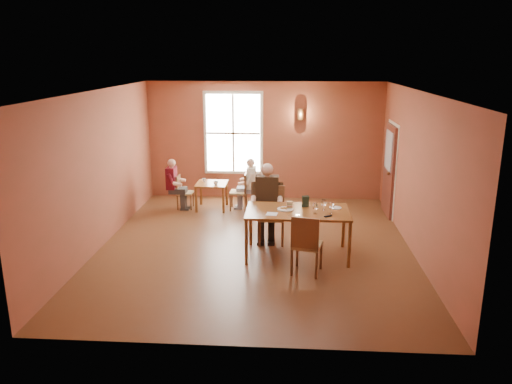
# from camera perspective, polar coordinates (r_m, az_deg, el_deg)

# --- Properties ---
(ground) EXTENTS (6.00, 7.00, 0.01)m
(ground) POSITION_cam_1_polar(r_m,az_deg,el_deg) (9.85, -0.08, -6.21)
(ground) COLOR brown
(ground) RESTS_ON ground
(wall_back) EXTENTS (6.00, 0.04, 3.00)m
(wall_back) POSITION_cam_1_polar(r_m,az_deg,el_deg) (12.83, 0.99, 5.84)
(wall_back) COLOR brown
(wall_back) RESTS_ON ground
(wall_front) EXTENTS (6.00, 0.04, 3.00)m
(wall_front) POSITION_cam_1_polar(r_m,az_deg,el_deg) (6.06, -2.36, -5.16)
(wall_front) COLOR brown
(wall_front) RESTS_ON ground
(wall_left) EXTENTS (0.04, 7.00, 3.00)m
(wall_left) POSITION_cam_1_polar(r_m,az_deg,el_deg) (10.06, -17.40, 2.47)
(wall_left) COLOR brown
(wall_left) RESTS_ON ground
(wall_right) EXTENTS (0.04, 7.00, 3.00)m
(wall_right) POSITION_cam_1_polar(r_m,az_deg,el_deg) (9.68, 17.94, 1.94)
(wall_right) COLOR brown
(wall_right) RESTS_ON ground
(ceiling) EXTENTS (6.00, 7.00, 0.04)m
(ceiling) POSITION_cam_1_polar(r_m,az_deg,el_deg) (9.18, -0.09, 11.48)
(ceiling) COLOR white
(ceiling) RESTS_ON wall_back
(window) EXTENTS (1.36, 0.10, 1.96)m
(window) POSITION_cam_1_polar(r_m,az_deg,el_deg) (12.82, -2.61, 6.72)
(window) COLOR white
(window) RESTS_ON wall_back
(door) EXTENTS (0.12, 1.04, 2.10)m
(door) POSITION_cam_1_polar(r_m,az_deg,el_deg) (11.95, 14.92, 2.41)
(door) COLOR maroon
(door) RESTS_ON ground
(wall_sconce) EXTENTS (0.16, 0.16, 0.28)m
(wall_sconce) POSITION_cam_1_polar(r_m,az_deg,el_deg) (12.63, 5.12, 8.84)
(wall_sconce) COLOR brown
(wall_sconce) RESTS_ON wall_back
(main_table) EXTENTS (1.89, 1.06, 0.88)m
(main_table) POSITION_cam_1_polar(r_m,az_deg,el_deg) (9.29, 4.73, -4.72)
(main_table) COLOR brown
(main_table) RESTS_ON ground
(chair_diner_main) EXTENTS (0.49, 0.49, 1.12)m
(chair_diner_main) POSITION_cam_1_polar(r_m,az_deg,el_deg) (9.87, 1.79, -2.73)
(chair_diner_main) COLOR brown
(chair_diner_main) RESTS_ON ground
(diner_main) EXTENTS (0.60, 0.60, 1.50)m
(diner_main) POSITION_cam_1_polar(r_m,az_deg,el_deg) (9.78, 1.79, -1.72)
(diner_main) COLOR #34241E
(diner_main) RESTS_ON ground
(chair_empty) EXTENTS (0.56, 0.56, 1.06)m
(chair_empty) POSITION_cam_1_polar(r_m,az_deg,el_deg) (8.57, 5.87, -5.89)
(chair_empty) COLOR #432316
(chair_empty) RESTS_ON ground
(plate_food) EXTENTS (0.39, 0.39, 0.04)m
(plate_food) POSITION_cam_1_polar(r_m,az_deg,el_deg) (9.17, 3.37, -1.92)
(plate_food) COLOR silver
(plate_food) RESTS_ON main_table
(sandwich) EXTENTS (0.11, 0.10, 0.12)m
(sandwich) POSITION_cam_1_polar(r_m,az_deg,el_deg) (9.21, 3.86, -1.56)
(sandwich) COLOR tan
(sandwich) RESTS_ON main_table
(goblet_a) EXTENTS (0.09, 0.09, 0.21)m
(goblet_a) POSITION_cam_1_polar(r_m,az_deg,el_deg) (9.20, 7.74, -1.43)
(goblet_a) COLOR white
(goblet_a) RESTS_ON main_table
(goblet_b) EXTENTS (0.10, 0.10, 0.21)m
(goblet_b) POSITION_cam_1_polar(r_m,az_deg,el_deg) (9.02, 8.59, -1.78)
(goblet_b) COLOR white
(goblet_b) RESTS_ON main_table
(goblet_c) EXTENTS (0.11, 0.11, 0.22)m
(goblet_c) POSITION_cam_1_polar(r_m,az_deg,el_deg) (8.95, 6.79, -1.84)
(goblet_c) COLOR white
(goblet_c) RESTS_ON main_table
(menu_stand) EXTENTS (0.14, 0.11, 0.21)m
(menu_stand) POSITION_cam_1_polar(r_m,az_deg,el_deg) (9.35, 5.67, -1.06)
(menu_stand) COLOR #203527
(menu_stand) RESTS_ON main_table
(knife) EXTENTS (0.22, 0.08, 0.00)m
(knife) POSITION_cam_1_polar(r_m,az_deg,el_deg) (8.87, 4.32, -2.65)
(knife) COLOR white
(knife) RESTS_ON main_table
(napkin) EXTENTS (0.22, 0.22, 0.01)m
(napkin) POSITION_cam_1_polar(r_m,az_deg,el_deg) (8.91, 1.82, -2.52)
(napkin) COLOR white
(napkin) RESTS_ON main_table
(side_plate) EXTENTS (0.21, 0.21, 0.02)m
(side_plate) POSITION_cam_1_polar(r_m,az_deg,el_deg) (9.36, 9.17, -1.79)
(side_plate) COLOR white
(side_plate) RESTS_ON main_table
(sunglasses) EXTENTS (0.15, 0.12, 0.02)m
(sunglasses) POSITION_cam_1_polar(r_m,az_deg,el_deg) (8.86, 8.24, -2.74)
(sunglasses) COLOR black
(sunglasses) RESTS_ON main_table
(second_table) EXTENTS (0.73, 0.73, 0.65)m
(second_table) POSITION_cam_1_polar(r_m,az_deg,el_deg) (12.16, -5.06, -0.44)
(second_table) COLOR brown
(second_table) RESTS_ON ground
(chair_diner_white) EXTENTS (0.40, 0.40, 0.90)m
(chair_diner_white) POSITION_cam_1_polar(r_m,az_deg,el_deg) (12.04, -2.02, 0.08)
(chair_diner_white) COLOR brown
(chair_diner_white) RESTS_ON ground
(diner_white) EXTENTS (0.48, 0.48, 1.20)m
(diner_white) POSITION_cam_1_polar(r_m,az_deg,el_deg) (12.00, -1.88, 0.77)
(diner_white) COLOR silver
(diner_white) RESTS_ON ground
(chair_diner_maroon) EXTENTS (0.36, 0.36, 0.82)m
(chair_diner_maroon) POSITION_cam_1_polar(r_m,az_deg,el_deg) (12.25, -8.08, -0.00)
(chair_diner_maroon) COLOR #5E2915
(chair_diner_maroon) RESTS_ON ground
(diner_maroon) EXTENTS (0.48, 0.48, 1.20)m
(diner_maroon) POSITION_cam_1_polar(r_m,az_deg,el_deg) (12.21, -8.25, 0.87)
(diner_maroon) COLOR maroon
(diner_maroon) RESTS_ON ground
(cup_a) EXTENTS (0.13, 0.13, 0.08)m
(cup_a) POSITION_cam_1_polar(r_m,az_deg,el_deg) (11.91, -4.62, 1.05)
(cup_a) COLOR white
(cup_a) RESTS_ON second_table
(cup_b) EXTENTS (0.11, 0.11, 0.08)m
(cup_b) POSITION_cam_1_polar(r_m,az_deg,el_deg) (12.21, -5.96, 1.37)
(cup_b) COLOR white
(cup_b) RESTS_ON second_table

